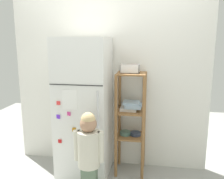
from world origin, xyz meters
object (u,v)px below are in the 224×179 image
at_px(refrigerator, 84,108).
at_px(fruit_bin, 131,69).
at_px(child_standing, 89,148).
at_px(pantry_shelf_unit, 131,115).

bearing_deg(refrigerator, fruit_bin, 12.60).
distance_m(child_standing, fruit_bin, 1.03).
bearing_deg(pantry_shelf_unit, fruit_bin, 153.01).
distance_m(pantry_shelf_unit, fruit_bin, 0.56).
bearing_deg(pantry_shelf_unit, refrigerator, -168.15).
relative_size(pantry_shelf_unit, fruit_bin, 5.75).
xyz_separation_m(refrigerator, child_standing, (0.19, -0.52, -0.26)).
height_order(child_standing, fruit_bin, fruit_bin).
bearing_deg(refrigerator, child_standing, -69.73).
relative_size(child_standing, pantry_shelf_unit, 0.76).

